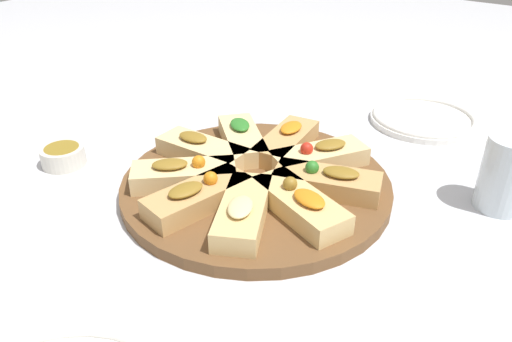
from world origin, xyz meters
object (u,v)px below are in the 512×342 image
at_px(plate_right, 423,118).
at_px(water_glass, 506,174).
at_px(serving_board, 256,185).
at_px(dipping_bowl, 63,155).

height_order(plate_right, water_glass, water_glass).
height_order(serving_board, plate_right, serving_board).
bearing_deg(water_glass, dipping_bowl, 116.07).
bearing_deg(plate_right, dipping_bowl, 141.23).
bearing_deg(serving_board, plate_right, -16.20).
bearing_deg(dipping_bowl, serving_board, -67.42).
height_order(plate_right, dipping_bowl, dipping_bowl).
height_order(serving_board, dipping_bowl, dipping_bowl).
height_order(serving_board, water_glass, water_glass).
bearing_deg(serving_board, water_glass, -60.68).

